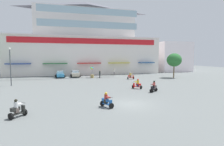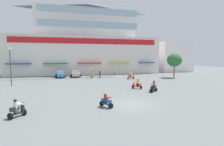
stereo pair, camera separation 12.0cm
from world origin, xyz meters
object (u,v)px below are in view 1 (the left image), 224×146
scooter_rider_3 (154,87)px  streetlamp_near (10,63)px  scooter_rider_5 (17,110)px  parked_car_1 (75,74)px  plaza_tree_1 (174,60)px  parked_car_0 (60,74)px  pedestrian_0 (100,74)px  scooter_rider_4 (131,76)px  balloon_vendor_cart (92,73)px  scooter_rider_2 (137,85)px  pedestrian_1 (114,71)px  scooter_rider_0 (107,101)px

scooter_rider_3 → streetlamp_near: 23.19m
scooter_rider_5 → parked_car_1: bearing=77.1°
plaza_tree_1 → parked_car_0: bearing=163.8°
streetlamp_near → scooter_rider_3: bearing=-28.6°
pedestrian_0 → streetlamp_near: bearing=-157.6°
scooter_rider_4 → balloon_vendor_cart: (-7.59, 4.48, 0.53)m
scooter_rider_2 → streetlamp_near: (-19.02, 8.07, 3.07)m
balloon_vendor_cart → pedestrian_1: bearing=34.1°
scooter_rider_0 → pedestrian_0: pedestrian_0 is taller
scooter_rider_0 → scooter_rider_5: size_ratio=1.01×
plaza_tree_1 → pedestrian_1: plaza_tree_1 is taller
scooter_rider_0 → scooter_rider_2: bearing=51.2°
plaza_tree_1 → pedestrian_0: bearing=167.4°
scooter_rider_4 → streetlamp_near: (-22.28, -2.99, 3.04)m
parked_car_0 → scooter_rider_3: scooter_rider_3 is taller
pedestrian_0 → pedestrian_1: (4.86, 5.13, -0.01)m
scooter_rider_4 → pedestrian_0: (-5.98, 3.72, 0.36)m
scooter_rider_2 → scooter_rider_3: bearing=-68.1°
scooter_rider_4 → pedestrian_0: bearing=148.1°
pedestrian_0 → balloon_vendor_cart: (-1.61, 0.76, 0.17)m
parked_car_1 → scooter_rider_3: size_ratio=2.47×
scooter_rider_3 → scooter_rider_5: size_ratio=1.03×
pedestrian_1 → pedestrian_0: bearing=-133.5°
parked_car_0 → balloon_vendor_cart: bearing=-22.2°
scooter_rider_5 → streetlamp_near: bearing=105.2°
scooter_rider_5 → streetlamp_near: streetlamp_near is taller
scooter_rider_2 → scooter_rider_4: bearing=73.6°
parked_car_0 → scooter_rider_3: size_ratio=2.91×
scooter_rider_0 → scooter_rider_3: 9.71m
plaza_tree_1 → scooter_rider_5: plaza_tree_1 is taller
plaza_tree_1 → scooter_rider_4: size_ratio=3.52×
scooter_rider_5 → pedestrian_0: (11.54, 24.19, 0.38)m
streetlamp_near → parked_car_1: bearing=43.0°
pedestrian_1 → balloon_vendor_cart: size_ratio=0.69×
parked_car_1 → scooter_rider_2: (7.88, -18.45, -0.14)m
parked_car_0 → scooter_rider_5: 27.97m
balloon_vendor_cart → pedestrian_0: bearing=-25.2°
scooter_rider_2 → pedestrian_1: bearing=83.9°
streetlamp_near → scooter_rider_5: bearing=-74.8°
parked_car_0 → streetlamp_near: 13.19m
scooter_rider_0 → balloon_vendor_cart: size_ratio=0.61×
scooter_rider_4 → pedestrian_0: size_ratio=0.90×
plaza_tree_1 → scooter_rider_2: size_ratio=3.66×
scooter_rider_3 → streetlamp_near: bearing=151.4°
scooter_rider_5 → scooter_rider_3: bearing=22.8°
parked_car_0 → scooter_rider_2: scooter_rider_2 is taller
balloon_vendor_cart → plaza_tree_1: bearing=-13.8°
parked_car_1 → streetlamp_near: (-11.14, -10.38, 2.93)m
parked_car_1 → scooter_rider_3: scooter_rider_3 is taller
parked_car_1 → pedestrian_0: pedestrian_0 is taller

